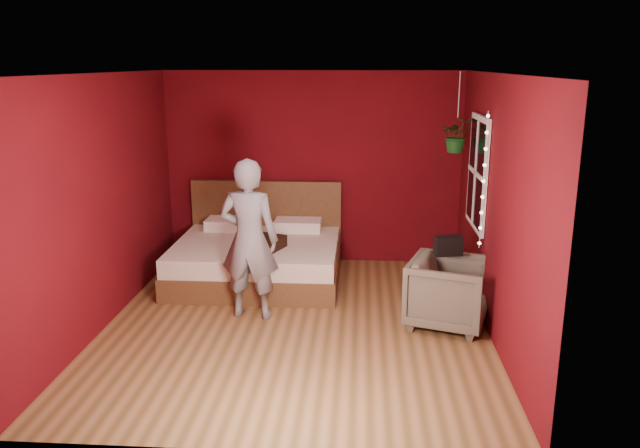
# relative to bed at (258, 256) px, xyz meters

# --- Properties ---
(floor) EXTENTS (4.50, 4.50, 0.00)m
(floor) POSITION_rel_bed_xyz_m (0.63, -1.42, -0.29)
(floor) COLOR olive
(floor) RESTS_ON ground
(room_walls) EXTENTS (4.04, 4.54, 2.62)m
(room_walls) POSITION_rel_bed_xyz_m (0.63, -1.42, 1.38)
(room_walls) COLOR #5D090F
(room_walls) RESTS_ON ground
(window) EXTENTS (0.05, 0.97, 1.27)m
(window) POSITION_rel_bed_xyz_m (2.60, -0.52, 1.21)
(window) COLOR white
(window) RESTS_ON room_walls
(fairy_lights) EXTENTS (0.04, 0.04, 1.45)m
(fairy_lights) POSITION_rel_bed_xyz_m (2.57, -1.05, 1.21)
(fairy_lights) COLOR silver
(fairy_lights) RESTS_ON room_walls
(bed) EXTENTS (2.06, 1.75, 1.13)m
(bed) POSITION_rel_bed_xyz_m (0.00, 0.00, 0.00)
(bed) COLOR brown
(bed) RESTS_ON ground
(person) EXTENTS (0.67, 0.48, 1.74)m
(person) POSITION_rel_bed_xyz_m (0.12, -1.23, 0.58)
(person) COLOR slate
(person) RESTS_ON ground
(armchair) EXTENTS (1.01, 0.99, 0.73)m
(armchair) POSITION_rel_bed_xyz_m (2.23, -1.34, 0.07)
(armchair) COLOR #6A6553
(armchair) RESTS_ON ground
(handbag) EXTENTS (0.31, 0.20, 0.20)m
(handbag) POSITION_rel_bed_xyz_m (2.23, -1.19, 0.54)
(handbag) COLOR black
(handbag) RESTS_ON armchair
(throw_pillow) EXTENTS (0.52, 0.52, 0.14)m
(throw_pillow) POSITION_rel_bed_xyz_m (0.15, -0.38, 0.29)
(throw_pillow) COLOR black
(throw_pillow) RESTS_ON bed
(hanging_plant) EXTENTS (0.38, 0.33, 0.95)m
(hanging_plant) POSITION_rel_bed_xyz_m (2.43, 0.04, 1.56)
(hanging_plant) COLOR silver
(hanging_plant) RESTS_ON room_walls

